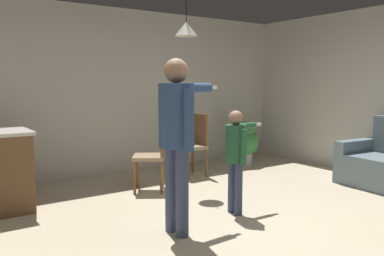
{
  "coord_description": "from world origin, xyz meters",
  "views": [
    {
      "loc": [
        -2.94,
        -2.97,
        1.51
      ],
      "look_at": [
        -0.41,
        0.67,
        1.0
      ],
      "focal_mm": 37.62,
      "sensor_mm": 36.0,
      "label": 1
    }
  ],
  "objects_px": {
    "dining_chair_near_wall": "(194,142)",
    "potted_plant_corner": "(244,141)",
    "person_adult": "(178,127)",
    "person_child": "(236,150)",
    "dining_chair_by_counter": "(154,152)"
  },
  "relations": [
    {
      "from": "potted_plant_corner",
      "to": "dining_chair_by_counter",
      "type": "bearing_deg",
      "value": -164.91
    },
    {
      "from": "dining_chair_near_wall",
      "to": "potted_plant_corner",
      "type": "xyz_separation_m",
      "value": [
        1.23,
        0.17,
        -0.1
      ]
    },
    {
      "from": "person_child",
      "to": "dining_chair_by_counter",
      "type": "xyz_separation_m",
      "value": [
        -0.28,
        1.4,
        -0.19
      ]
    },
    {
      "from": "dining_chair_near_wall",
      "to": "potted_plant_corner",
      "type": "distance_m",
      "value": 1.25
    },
    {
      "from": "person_adult",
      "to": "dining_chair_by_counter",
      "type": "bearing_deg",
      "value": 156.12
    },
    {
      "from": "person_adult",
      "to": "dining_chair_near_wall",
      "type": "relative_size",
      "value": 1.73
    },
    {
      "from": "dining_chair_near_wall",
      "to": "potted_plant_corner",
      "type": "bearing_deg",
      "value": -83.88
    },
    {
      "from": "potted_plant_corner",
      "to": "person_child",
      "type": "bearing_deg",
      "value": -134.1
    },
    {
      "from": "dining_chair_by_counter",
      "to": "dining_chair_near_wall",
      "type": "relative_size",
      "value": 1.0
    },
    {
      "from": "person_child",
      "to": "dining_chair_by_counter",
      "type": "relative_size",
      "value": 1.19
    },
    {
      "from": "person_child",
      "to": "potted_plant_corner",
      "type": "bearing_deg",
      "value": 137.98
    },
    {
      "from": "person_child",
      "to": "dining_chair_by_counter",
      "type": "distance_m",
      "value": 1.44
    },
    {
      "from": "dining_chair_near_wall",
      "to": "person_adult",
      "type": "bearing_deg",
      "value": 139.64
    },
    {
      "from": "dining_chair_by_counter",
      "to": "dining_chair_near_wall",
      "type": "xyz_separation_m",
      "value": [
        0.98,
        0.43,
        0.0
      ]
    },
    {
      "from": "person_adult",
      "to": "potted_plant_corner",
      "type": "bearing_deg",
      "value": 124.55
    }
  ]
}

